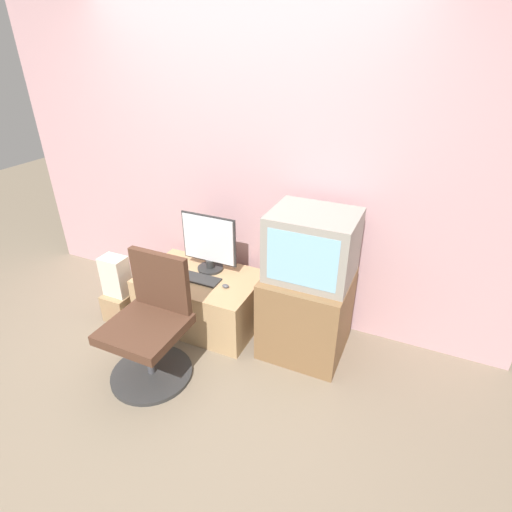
# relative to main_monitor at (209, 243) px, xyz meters

# --- Properties ---
(ground_plane) EXTENTS (12.00, 12.00, 0.00)m
(ground_plane) POSITION_rel_main_monitor_xyz_m (0.15, -1.02, -0.69)
(ground_plane) COLOR #7F705B
(wall_back) EXTENTS (4.40, 0.05, 2.60)m
(wall_back) POSITION_rel_main_monitor_xyz_m (0.15, 0.30, 0.61)
(wall_back) COLOR #CC9EA3
(wall_back) RESTS_ON ground_plane
(desk) EXTENTS (0.97, 0.63, 0.45)m
(desk) POSITION_rel_main_monitor_xyz_m (-0.02, -0.14, -0.47)
(desk) COLOR tan
(desk) RESTS_ON ground_plane
(side_stand) EXTENTS (0.61, 0.57, 0.66)m
(side_stand) POSITION_rel_main_monitor_xyz_m (0.88, -0.10, -0.36)
(side_stand) COLOR olive
(side_stand) RESTS_ON ground_plane
(main_monitor) EXTENTS (0.49, 0.22, 0.49)m
(main_monitor) POSITION_rel_main_monitor_xyz_m (0.00, 0.00, 0.00)
(main_monitor) COLOR #2D2D2D
(main_monitor) RESTS_ON desk
(keyboard) EXTENTS (0.37, 0.14, 0.01)m
(keyboard) POSITION_rel_main_monitor_xyz_m (-0.01, -0.18, -0.23)
(keyboard) COLOR #2D2D2D
(keyboard) RESTS_ON desk
(mouse) EXTENTS (0.06, 0.04, 0.03)m
(mouse) POSITION_rel_main_monitor_xyz_m (0.25, -0.20, -0.23)
(mouse) COLOR #4C4C51
(mouse) RESTS_ON desk
(crt_tv) EXTENTS (0.59, 0.48, 0.49)m
(crt_tv) POSITION_rel_main_monitor_xyz_m (0.89, -0.08, 0.21)
(crt_tv) COLOR gray
(crt_tv) RESTS_ON side_stand
(office_chair) EXTENTS (0.58, 0.58, 0.90)m
(office_chair) POSITION_rel_main_monitor_xyz_m (-0.03, -0.79, -0.31)
(office_chair) COLOR #333333
(office_chair) RESTS_ON ground_plane
(cardboard_box_lower) EXTENTS (0.23, 0.26, 0.24)m
(cardboard_box_lower) POSITION_rel_main_monitor_xyz_m (-0.70, -0.38, -0.57)
(cardboard_box_lower) COLOR #A3845B
(cardboard_box_lower) RESTS_ON ground_plane
(cardboard_box_upper) EXTENTS (0.21, 0.15, 0.35)m
(cardboard_box_upper) POSITION_rel_main_monitor_xyz_m (-0.70, -0.38, -0.28)
(cardboard_box_upper) COLOR beige
(cardboard_box_upper) RESTS_ON cardboard_box_lower
(book) EXTENTS (0.23, 0.15, 0.02)m
(book) POSITION_rel_main_monitor_xyz_m (-0.60, -0.63, -0.68)
(book) COLOR maroon
(book) RESTS_ON ground_plane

